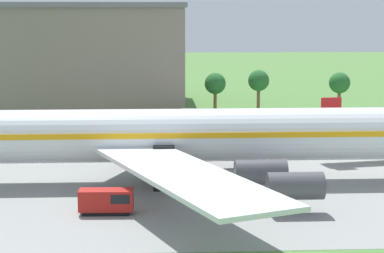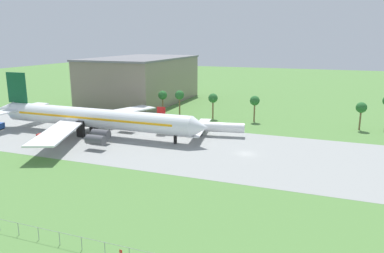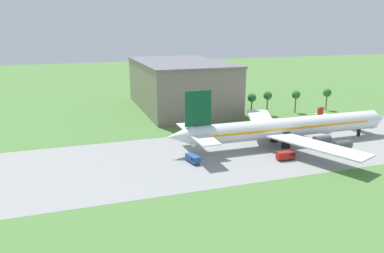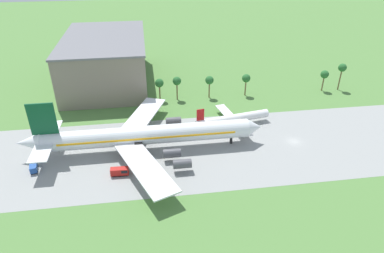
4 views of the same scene
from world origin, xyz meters
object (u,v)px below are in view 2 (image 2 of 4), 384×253
at_px(regional_aircraft, 200,126).
at_px(baggage_tug, 46,138).
at_px(jet_airliner, 92,118).
at_px(terminal_building, 141,80).

distance_m(regional_aircraft, baggage_tug, 46.81).
height_order(regional_aircraft, baggage_tug, regional_aircraft).
bearing_deg(regional_aircraft, jet_airliner, -159.97).
bearing_deg(baggage_tug, regional_aircraft, 31.31).
height_order(baggage_tug, terminal_building, terminal_building).
relative_size(regional_aircraft, baggage_tug, 5.31).
bearing_deg(jet_airliner, regional_aircraft, 20.03).
height_order(jet_airliner, terminal_building, terminal_building).
distance_m(jet_airliner, regional_aircraft, 34.58).
bearing_deg(baggage_tug, jet_airliner, 58.77).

